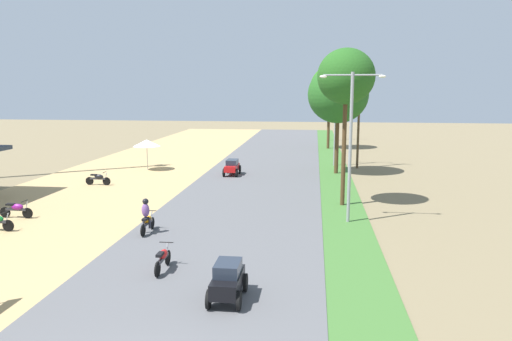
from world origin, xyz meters
The scene contains 14 objects.
parked_motorbike_fourth centered at (-11.25, 14.19, 0.55)m, with size 1.80×0.54×0.94m.
parked_motorbike_fifth centered at (-10.85, 22.99, 0.55)m, with size 1.80×0.54×0.94m.
vendor_umbrella centered at (-9.57, 29.48, 2.31)m, with size 2.20×2.20×2.52m.
median_tree_nearest centered at (5.71, 19.15, 7.33)m, with size 3.19×3.19×8.87m.
median_tree_second centered at (5.80, 29.83, 6.24)m, with size 4.69×4.69×8.43m.
median_tree_third centered at (5.59, 45.98, 6.60)m, with size 4.31×4.31×9.05m.
streetlamp_near centered at (5.80, 15.56, 4.37)m, with size 3.16×0.20×7.45m.
streetlamp_mid centered at (5.80, 33.77, 4.62)m, with size 3.16×0.20×7.92m.
streetlamp_far centered at (5.80, 54.50, 4.48)m, with size 3.16×0.20×7.65m.
utility_pole_near centered at (7.70, 32.86, 4.67)m, with size 1.80×0.20×8.95m.
car_hatchback_black centered at (1.39, 5.77, 0.75)m, with size 1.04×2.00×1.23m.
car_sedan_red centered at (-2.25, 27.97, 0.74)m, with size 1.10×2.26×1.19m.
motorbike_ahead_second centered at (-1.43, 7.96, 0.57)m, with size 0.54×1.80×0.94m.
motorbike_ahead_third centered at (-3.61, 12.42, 0.86)m, with size 0.54×1.80×1.66m.
Camera 1 is at (4.01, -8.56, 6.73)m, focal length 33.99 mm.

